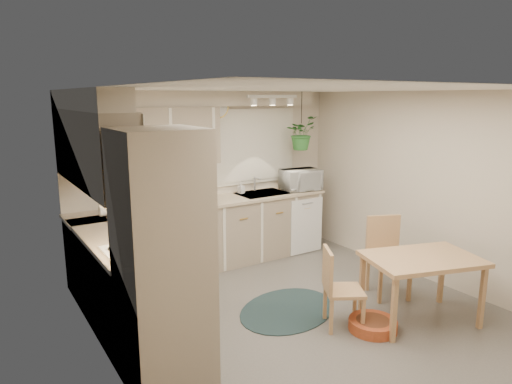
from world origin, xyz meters
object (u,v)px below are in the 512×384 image
Objects in this scene: dining_table at (420,289)px; pet_bed at (373,325)px; braided_rug at (287,310)px; chair_back at (389,258)px; microwave at (301,177)px; chair_left at (344,288)px.

dining_table reaches higher than pet_bed.
dining_table is 1.43m from braided_rug.
microwave is at bearing -71.88° from chair_back.
dining_table reaches higher than braided_rug.
chair_left is 0.67× the size of braided_rug.
chair_left is 0.47m from pet_bed.
chair_left is 0.89× the size of chair_back.
pet_bed is (0.46, -0.83, 0.05)m from braided_rug.
microwave is at bearing 48.42° from braided_rug.
pet_bed is 0.86× the size of microwave.
microwave is at bearing -177.55° from chair_left.
braided_rug is at bearing 137.57° from dining_table.
chair_back reaches higher than pet_bed.
pet_bed is (0.20, -0.23, -0.36)m from chair_left.
dining_table is 2.65m from microwave.
chair_back is 0.75× the size of braided_rug.
chair_left reaches higher than dining_table.
chair_left is 1.71× the size of pet_bed.
braided_rug is 2.39m from microwave.
chair_left is 2.55m from microwave.
chair_left is at bearing -110.05° from microwave.
dining_table is 1.99× the size of microwave.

